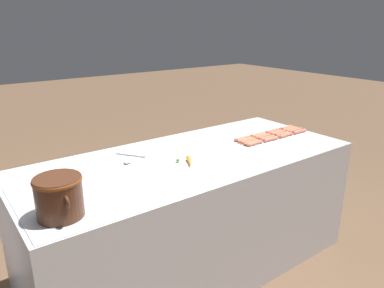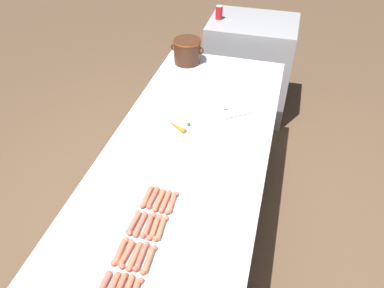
% 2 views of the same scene
% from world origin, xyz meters
% --- Properties ---
extents(ground_plane, '(20.00, 20.00, 0.00)m').
position_xyz_m(ground_plane, '(0.00, 0.00, 0.00)').
color(ground_plane, brown).
extents(griddle_counter, '(0.99, 2.33, 0.88)m').
position_xyz_m(griddle_counter, '(0.00, 0.00, 0.44)').
color(griddle_counter, '#BCBCC1').
rests_on(griddle_counter, ground_plane).
extents(hot_dog_0, '(0.03, 0.16, 0.03)m').
position_xyz_m(hot_dog_0, '(-0.10, -1.05, 0.90)').
color(hot_dog_0, '#CF6755').
rests_on(hot_dog_0, griddle_counter).
extents(hot_dog_1, '(0.03, 0.16, 0.03)m').
position_xyz_m(hot_dog_1, '(-0.09, -0.87, 0.90)').
color(hot_dog_1, '#D46E4E').
rests_on(hot_dog_1, griddle_counter).
extents(hot_dog_2, '(0.04, 0.16, 0.03)m').
position_xyz_m(hot_dog_2, '(-0.10, -0.70, 0.90)').
color(hot_dog_2, '#CD6C56').
rests_on(hot_dog_2, griddle_counter).
extents(hot_dog_3, '(0.03, 0.16, 0.03)m').
position_xyz_m(hot_dog_3, '(-0.09, -0.53, 0.90)').
color(hot_dog_3, '#CA704F').
rests_on(hot_dog_3, griddle_counter).
extents(hot_dog_4, '(0.03, 0.16, 0.03)m').
position_xyz_m(hot_dog_4, '(-0.06, -1.05, 0.90)').
color(hot_dog_4, '#D6674E').
rests_on(hot_dog_4, griddle_counter).
extents(hot_dog_5, '(0.04, 0.16, 0.03)m').
position_xyz_m(hot_dog_5, '(-0.06, -0.87, 0.90)').
color(hot_dog_5, '#D46C50').
rests_on(hot_dog_5, griddle_counter).
extents(hot_dog_6, '(0.03, 0.16, 0.03)m').
position_xyz_m(hot_dog_6, '(-0.06, -0.70, 0.90)').
color(hot_dog_6, '#D36A56').
rests_on(hot_dog_6, griddle_counter).
extents(hot_dog_7, '(0.03, 0.16, 0.03)m').
position_xyz_m(hot_dog_7, '(-0.06, -0.52, 0.90)').
color(hot_dog_7, '#CB654E').
rests_on(hot_dog_7, griddle_counter).
extents(hot_dog_8, '(0.03, 0.16, 0.03)m').
position_xyz_m(hot_dog_8, '(-0.03, -1.04, 0.90)').
color(hot_dog_8, '#CD6950').
rests_on(hot_dog_8, griddle_counter).
extents(hot_dog_9, '(0.03, 0.16, 0.03)m').
position_xyz_m(hot_dog_9, '(-0.02, -0.88, 0.90)').
color(hot_dog_9, '#CD6E52').
rests_on(hot_dog_9, griddle_counter).
extents(hot_dog_10, '(0.04, 0.16, 0.03)m').
position_xyz_m(hot_dog_10, '(-0.02, -0.70, 0.90)').
color(hot_dog_10, '#CD6B50').
rests_on(hot_dog_10, griddle_counter).
extents(hot_dog_11, '(0.03, 0.16, 0.03)m').
position_xyz_m(hot_dog_11, '(-0.02, -0.53, 0.90)').
color(hot_dog_11, '#D3714C').
rests_on(hot_dog_11, griddle_counter).
extents(hot_dog_12, '(0.03, 0.16, 0.03)m').
position_xyz_m(hot_dog_12, '(0.01, -1.04, 0.90)').
color(hot_dog_12, '#CC6D4D').
rests_on(hot_dog_12, griddle_counter).
extents(hot_dog_13, '(0.03, 0.16, 0.03)m').
position_xyz_m(hot_dog_13, '(0.01, -0.87, 0.90)').
color(hot_dog_13, '#CA6652').
rests_on(hot_dog_13, griddle_counter).
extents(hot_dog_14, '(0.04, 0.16, 0.03)m').
position_xyz_m(hot_dog_14, '(0.01, -0.70, 0.90)').
color(hot_dog_14, '#D87053').
rests_on(hot_dog_14, griddle_counter).
extents(hot_dog_15, '(0.03, 0.16, 0.03)m').
position_xyz_m(hot_dog_15, '(0.01, -0.53, 0.90)').
color(hot_dog_15, '#D66D52').
rests_on(hot_dog_15, griddle_counter).
extents(hot_dog_16, '(0.04, 0.16, 0.03)m').
position_xyz_m(hot_dog_16, '(0.04, -1.05, 0.90)').
color(hot_dog_16, '#D86A50').
rests_on(hot_dog_16, griddle_counter).
extents(hot_dog_17, '(0.03, 0.16, 0.03)m').
position_xyz_m(hot_dog_17, '(0.05, -0.88, 0.90)').
color(hot_dog_17, '#C97050').
rests_on(hot_dog_17, griddle_counter).
extents(hot_dog_18, '(0.04, 0.16, 0.03)m').
position_xyz_m(hot_dog_18, '(0.04, -0.70, 0.90)').
color(hot_dog_18, '#CA7250').
rests_on(hot_dog_18, griddle_counter).
extents(hot_dog_19, '(0.04, 0.16, 0.03)m').
position_xyz_m(hot_dog_19, '(0.05, -0.53, 0.90)').
color(hot_dog_19, '#D76D52').
rests_on(hot_dog_19, griddle_counter).
extents(bean_pot, '(0.28, 0.23, 0.20)m').
position_xyz_m(bean_pot, '(-0.30, 0.97, 1.00)').
color(bean_pot, '#472616').
rests_on(bean_pot, griddle_counter).
extents(serving_spoon, '(0.24, 0.19, 0.02)m').
position_xyz_m(serving_spoon, '(0.17, 0.38, 0.89)').
color(serving_spoon, '#B7B7BC').
rests_on(serving_spoon, griddle_counter).
extents(carrot, '(0.17, 0.11, 0.03)m').
position_xyz_m(carrot, '(-0.12, 0.10, 0.90)').
color(carrot, orange).
rests_on(carrot, griddle_counter).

